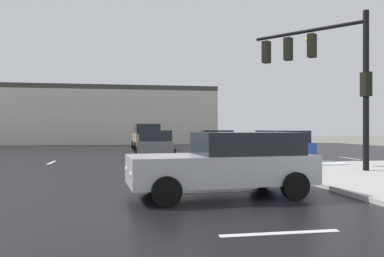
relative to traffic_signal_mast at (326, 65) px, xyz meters
The scene contains 11 objects.
ground_plane 8.91m from the traffic_signal_mast, 133.48° to the left, with size 120.00×120.00×0.00m, color slate.
road_asphalt 8.90m from the traffic_signal_mast, 133.48° to the left, with size 44.00×44.00×0.02m, color black.
snow_strip_curbside 4.41m from the traffic_signal_mast, 103.23° to the left, with size 4.00×1.60×0.06m, color white.
lane_markings 7.34m from the traffic_signal_mast, 134.18° to the left, with size 36.15×36.15×0.01m.
traffic_signal_mast is the anchor object (origin of this frame).
strip_building_background 31.98m from the traffic_signal_mast, 110.45° to the left, with size 26.24×8.00×6.21m.
suv_tan 17.81m from the traffic_signal_mast, 110.53° to the left, with size 2.31×4.90×2.03m.
sedan_navy 9.13m from the traffic_signal_mast, 107.84° to the left, with size 2.41×4.67×1.58m.
sedan_blue 5.19m from the traffic_signal_mast, 96.04° to the left, with size 2.34×4.65×1.58m.
sedan_silver 7.98m from the traffic_signal_mast, 137.57° to the right, with size 4.65×2.33×1.58m.
sedan_grey 9.77m from the traffic_signal_mast, 132.18° to the left, with size 2.38×4.67×1.58m.
Camera 1 is at (-2.45, -19.81, 1.70)m, focal length 36.07 mm.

